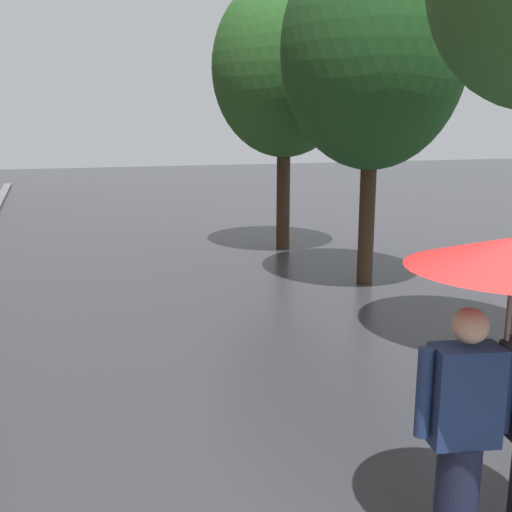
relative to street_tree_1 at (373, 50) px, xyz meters
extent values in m
cylinder|color=#473323|center=(0.00, 0.00, -2.63)|extent=(0.27, 0.27, 2.42)
ellipsoid|color=#235623|center=(0.00, 0.00, 0.01)|extent=(2.99, 2.99, 3.82)
cylinder|color=#473323|center=(-0.17, 3.29, -2.61)|extent=(0.29, 0.29, 2.47)
ellipsoid|color=#2D6628|center=(-0.17, 3.29, 0.02)|extent=(3.07, 3.07, 3.71)
cylinder|color=#1E233D|center=(-2.91, -6.08, -3.44)|extent=(0.26, 0.26, 0.80)
cube|color=navy|center=(-2.91, -6.08, -2.74)|extent=(0.44, 0.31, 0.60)
sphere|color=beige|center=(-2.91, -6.08, -2.31)|extent=(0.21, 0.21, 0.21)
cylinder|color=navy|center=(-3.15, -6.02, -2.71)|extent=(0.09, 0.09, 0.54)
cylinder|color=navy|center=(-2.67, -6.14, -2.71)|extent=(0.09, 0.09, 0.54)
cylinder|color=black|center=(-2.68, -6.13, -2.69)|extent=(0.09, 0.09, 0.55)
cylinder|color=#9E9EA3|center=(-2.67, -6.12, -2.51)|extent=(0.02, 0.02, 1.08)
camera|label=1|loc=(-5.14, -8.65, -1.22)|focal=41.30mm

